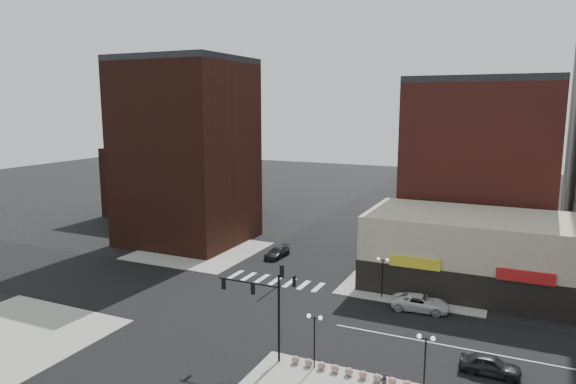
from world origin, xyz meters
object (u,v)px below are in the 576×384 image
at_px(street_lamp_se_a, 314,328).
at_px(street_lamp_se_b, 426,349).
at_px(dark_sedan_north, 277,252).
at_px(white_suv, 420,303).
at_px(dark_sedan_east, 490,365).
at_px(pedestrian, 384,384).
at_px(street_lamp_ne, 383,267).
at_px(traffic_signal, 270,297).

relative_size(street_lamp_se_a, street_lamp_se_b, 1.00).
bearing_deg(dark_sedan_north, street_lamp_se_a, -55.49).
bearing_deg(white_suv, dark_sedan_east, -149.45).
bearing_deg(dark_sedan_east, pedestrian, 134.74).
distance_m(street_lamp_ne, white_suv, 5.07).
distance_m(street_lamp_se_b, dark_sedan_east, 6.61).
bearing_deg(traffic_signal, street_lamp_se_b, -0.82).
xyz_separation_m(street_lamp_se_a, white_suv, (5.13, 14.50, -2.53)).
relative_size(traffic_signal, street_lamp_se_a, 1.87).
height_order(traffic_signal, street_lamp_se_a, traffic_signal).
bearing_deg(white_suv, street_lamp_se_b, -172.87).
relative_size(street_lamp_se_b, street_lamp_ne, 1.00).
bearing_deg(dark_sedan_east, street_lamp_se_b, 140.58).
height_order(traffic_signal, street_lamp_ne, traffic_signal).
xyz_separation_m(traffic_signal, dark_sedan_east, (15.68, 4.51, -4.23)).
bearing_deg(traffic_signal, street_lamp_ne, 73.25).
xyz_separation_m(traffic_signal, street_lamp_se_a, (3.76, -0.17, -1.67)).
bearing_deg(street_lamp_se_b, pedestrian, -148.51).
distance_m(street_lamp_se_a, dark_sedan_east, 13.05).
distance_m(street_lamp_ne, dark_sedan_east, 15.94).
bearing_deg(pedestrian, white_suv, -132.49).
bearing_deg(pedestrian, street_lamp_se_b, 167.29).
bearing_deg(street_lamp_se_b, traffic_signal, 179.18).
distance_m(street_lamp_se_a, street_lamp_ne, 16.03).
height_order(street_lamp_ne, dark_sedan_north, street_lamp_ne).
relative_size(dark_sedan_east, pedestrian, 2.65).
height_order(street_lamp_se_b, dark_sedan_north, street_lamp_se_b).
height_order(street_lamp_se_a, street_lamp_ne, same).
distance_m(traffic_signal, pedestrian, 10.33).
bearing_deg(street_lamp_se_b, dark_sedan_east, 50.07).
height_order(traffic_signal, street_lamp_se_b, traffic_signal).
distance_m(street_lamp_se_a, dark_sedan_north, 28.51).
bearing_deg(street_lamp_se_b, street_lamp_ne, 113.63).
relative_size(traffic_signal, dark_sedan_north, 1.70).
distance_m(traffic_signal, white_suv, 17.38).
distance_m(white_suv, dark_sedan_north, 22.17).
xyz_separation_m(street_lamp_se_b, white_suv, (-2.87, 14.50, -2.53)).
relative_size(white_suv, dark_sedan_north, 1.20).
xyz_separation_m(dark_sedan_north, pedestrian, (20.39, -25.71, 0.26)).
height_order(white_suv, dark_sedan_north, white_suv).
relative_size(white_suv, pedestrian, 3.39).
bearing_deg(dark_sedan_north, street_lamp_se_b, -43.65).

